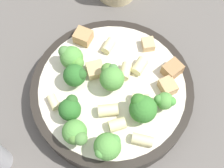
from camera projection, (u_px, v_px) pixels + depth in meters
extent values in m
plane|color=#5B5651|center=(112.00, 97.00, 0.49)|extent=(2.00, 2.00, 0.00)
cylinder|color=#28231E|center=(112.00, 92.00, 0.48)|extent=(0.24, 0.24, 0.04)
cylinder|color=beige|center=(112.00, 88.00, 0.46)|extent=(0.22, 0.22, 0.01)
torus|color=#28231E|center=(112.00, 87.00, 0.46)|extent=(0.24, 0.24, 0.00)
cylinder|color=#93B766|center=(112.00, 83.00, 0.45)|extent=(0.01, 0.01, 0.02)
sphere|color=#569942|center=(112.00, 77.00, 0.44)|extent=(0.03, 0.03, 0.03)
sphere|color=#588A3C|center=(108.00, 69.00, 0.44)|extent=(0.02, 0.02, 0.02)
sphere|color=#4D8341|center=(116.00, 70.00, 0.43)|extent=(0.02, 0.02, 0.02)
cylinder|color=#84AD60|center=(108.00, 150.00, 0.41)|extent=(0.01, 0.01, 0.01)
sphere|color=#569942|center=(107.00, 147.00, 0.40)|extent=(0.04, 0.04, 0.04)
sphere|color=#4E903E|center=(114.00, 141.00, 0.39)|extent=(0.02, 0.02, 0.02)
sphere|color=#4F973E|center=(98.00, 146.00, 0.39)|extent=(0.01, 0.01, 0.01)
sphere|color=#559B44|center=(101.00, 153.00, 0.39)|extent=(0.01, 0.01, 0.01)
cylinder|color=#84AD60|center=(163.00, 105.00, 0.44)|extent=(0.01, 0.01, 0.01)
sphere|color=#569942|center=(165.00, 101.00, 0.43)|extent=(0.02, 0.02, 0.02)
sphere|color=#4B883C|center=(159.00, 99.00, 0.42)|extent=(0.01, 0.01, 0.01)
sphere|color=#4B9645|center=(170.00, 99.00, 0.43)|extent=(0.01, 0.01, 0.01)
sphere|color=#4FA03F|center=(172.00, 101.00, 0.42)|extent=(0.01, 0.01, 0.01)
cylinder|color=#84AD60|center=(142.00, 114.00, 0.44)|extent=(0.01, 0.01, 0.01)
sphere|color=#387A2D|center=(143.00, 109.00, 0.42)|extent=(0.04, 0.04, 0.04)
sphere|color=#367529|center=(138.00, 101.00, 0.42)|extent=(0.02, 0.02, 0.02)
sphere|color=#377D2F|center=(150.00, 113.00, 0.41)|extent=(0.01, 0.01, 0.01)
cylinder|color=#84AD60|center=(76.00, 136.00, 0.42)|extent=(0.01, 0.01, 0.01)
sphere|color=#569942|center=(75.00, 132.00, 0.41)|extent=(0.03, 0.03, 0.03)
sphere|color=#538539|center=(74.00, 138.00, 0.40)|extent=(0.01, 0.01, 0.01)
sphere|color=#538540|center=(80.00, 138.00, 0.39)|extent=(0.02, 0.02, 0.02)
cylinder|color=#9EC175|center=(73.00, 63.00, 0.47)|extent=(0.01, 0.01, 0.01)
sphere|color=#569942|center=(72.00, 58.00, 0.46)|extent=(0.03, 0.03, 0.03)
sphere|color=#59973C|center=(78.00, 63.00, 0.45)|extent=(0.02, 0.02, 0.02)
sphere|color=#599B3B|center=(75.00, 62.00, 0.45)|extent=(0.02, 0.02, 0.02)
sphere|color=#518342|center=(64.00, 52.00, 0.45)|extent=(0.02, 0.02, 0.02)
cylinder|color=#84AD60|center=(71.00, 114.00, 0.44)|extent=(0.01, 0.01, 0.01)
sphere|color=#2D6B28|center=(70.00, 110.00, 0.42)|extent=(0.03, 0.03, 0.03)
sphere|color=#296B24|center=(73.00, 100.00, 0.42)|extent=(0.01, 0.01, 0.01)
sphere|color=#2F5F27|center=(72.00, 101.00, 0.42)|extent=(0.02, 0.02, 0.02)
sphere|color=#2B6A28|center=(64.00, 106.00, 0.42)|extent=(0.01, 0.01, 0.01)
cylinder|color=#9EC175|center=(75.00, 82.00, 0.46)|extent=(0.01, 0.01, 0.01)
sphere|color=#2D6B28|center=(74.00, 77.00, 0.44)|extent=(0.03, 0.03, 0.03)
sphere|color=#2B5D25|center=(81.00, 74.00, 0.44)|extent=(0.02, 0.02, 0.02)
sphere|color=#2B6324|center=(81.00, 75.00, 0.44)|extent=(0.01, 0.01, 0.01)
sphere|color=#2E6A27|center=(81.00, 73.00, 0.44)|extent=(0.01, 0.01, 0.01)
cylinder|color=beige|center=(143.00, 140.00, 0.42)|extent=(0.02, 0.03, 0.01)
cylinder|color=beige|center=(140.00, 99.00, 0.44)|extent=(0.02, 0.03, 0.01)
cylinder|color=beige|center=(109.00, 46.00, 0.48)|extent=(0.03, 0.02, 0.02)
cylinder|color=beige|center=(140.00, 66.00, 0.46)|extent=(0.03, 0.03, 0.02)
cylinder|color=beige|center=(105.00, 110.00, 0.43)|extent=(0.02, 0.03, 0.02)
cylinder|color=beige|center=(117.00, 125.00, 0.43)|extent=(0.02, 0.03, 0.02)
cylinder|color=beige|center=(53.00, 102.00, 0.44)|extent=(0.02, 0.02, 0.01)
cylinder|color=beige|center=(125.00, 71.00, 0.46)|extent=(0.03, 0.02, 0.02)
cube|color=tan|center=(168.00, 86.00, 0.45)|extent=(0.03, 0.03, 0.02)
cube|color=tan|center=(83.00, 37.00, 0.49)|extent=(0.03, 0.03, 0.02)
cube|color=#A87A4C|center=(172.00, 69.00, 0.46)|extent=(0.03, 0.03, 0.02)
cube|color=tan|center=(95.00, 70.00, 0.46)|extent=(0.03, 0.03, 0.01)
cube|color=tan|center=(148.00, 44.00, 0.48)|extent=(0.02, 0.02, 0.01)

